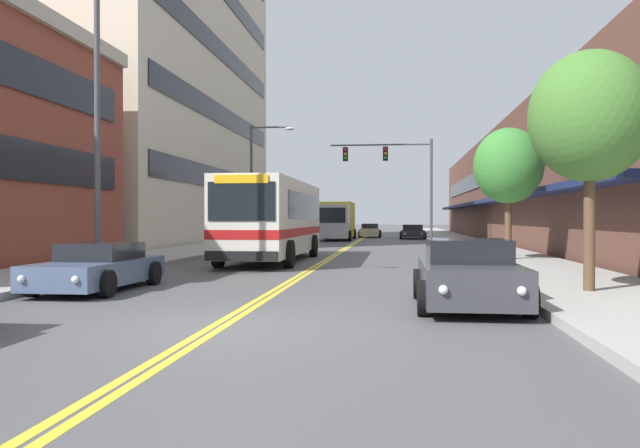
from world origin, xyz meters
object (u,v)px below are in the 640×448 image
(car_dark_grey_parked_right_foreground, at_px, (468,275))
(car_charcoal_parked_right_mid, at_px, (413,232))
(car_champagne_moving_lead, at_px, (370,231))
(fire_hydrant, at_px, (506,259))
(city_bus, at_px, (274,216))
(traffic_signal_mast, at_px, (397,169))
(street_lamp_left_far, at_px, (258,174))
(street_tree_right_mid, at_px, (508,166))
(box_truck, at_px, (337,220))
(car_slate_blue_parked_left_far, at_px, (99,268))
(street_lamp_left_near, at_px, (104,96))
(car_navy_parked_left_near, at_px, (293,234))
(street_tree_right_near, at_px, (590,117))

(car_dark_grey_parked_right_foreground, distance_m, car_charcoal_parked_right_mid, 41.04)
(car_champagne_moving_lead, xyz_separation_m, fire_hydrant, (5.40, -39.46, 0.04))
(car_champagne_moving_lead, height_order, fire_hydrant, car_champagne_moving_lead)
(city_bus, bearing_deg, traffic_signal_mast, 72.42)
(street_lamp_left_far, distance_m, street_tree_right_mid, 15.62)
(car_champagne_moving_lead, bearing_deg, box_truck, -108.23)
(car_slate_blue_parked_left_far, height_order, car_champagne_moving_lead, car_champagne_moving_lead)
(box_truck, relative_size, street_lamp_left_far, 1.09)
(car_dark_grey_parked_right_foreground, height_order, street_lamp_left_near, street_lamp_left_near)
(street_tree_right_mid, bearing_deg, fire_hydrant, -100.23)
(city_bus, distance_m, traffic_signal_mast, 17.23)
(car_dark_grey_parked_right_foreground, relative_size, street_tree_right_mid, 0.81)
(street_lamp_left_far, bearing_deg, traffic_signal_mast, 40.78)
(car_charcoal_parked_right_mid, relative_size, fire_hydrant, 4.96)
(car_dark_grey_parked_right_foreground, bearing_deg, box_truck, 99.36)
(city_bus, height_order, car_navy_parked_left_near, city_bus)
(car_slate_blue_parked_left_far, height_order, fire_hydrant, car_slate_blue_parked_left_far)
(street_lamp_left_near, height_order, street_tree_right_near, street_lamp_left_near)
(city_bus, bearing_deg, car_slate_blue_parked_left_far, -101.69)
(fire_hydrant, bearing_deg, car_navy_parked_left_near, 111.79)
(car_slate_blue_parked_left_far, relative_size, traffic_signal_mast, 0.65)
(car_navy_parked_left_near, bearing_deg, car_dark_grey_parked_right_foreground, -74.32)
(car_dark_grey_parked_right_foreground, bearing_deg, street_tree_right_near, 30.46)
(car_slate_blue_parked_left_far, height_order, street_lamp_left_far, street_lamp_left_far)
(car_champagne_moving_lead, bearing_deg, traffic_signal_mast, -81.20)
(car_charcoal_parked_right_mid, xyz_separation_m, traffic_signal_mast, (-1.34, -12.13, 4.43))
(car_dark_grey_parked_right_foreground, bearing_deg, street_tree_right_mid, 76.66)
(city_bus, distance_m, car_charcoal_parked_right_mid, 29.03)
(box_truck, relative_size, fire_hydrant, 8.49)
(car_navy_parked_left_near, distance_m, fire_hydrant, 27.65)
(street_tree_right_mid, distance_m, fire_hydrant, 7.96)
(city_bus, distance_m, street_tree_right_near, 14.63)
(street_tree_right_near, bearing_deg, traffic_signal_mast, 98.67)
(street_lamp_left_near, relative_size, street_lamp_left_far, 1.25)
(city_bus, bearing_deg, car_navy_parked_left_near, 96.87)
(car_navy_parked_left_near, bearing_deg, street_lamp_left_far, -93.85)
(car_charcoal_parked_right_mid, height_order, car_champagne_moving_lead, car_champagne_moving_lead)
(city_bus, bearing_deg, box_truck, 89.28)
(car_dark_grey_parked_right_foreground, height_order, traffic_signal_mast, traffic_signal_mast)
(city_bus, relative_size, car_navy_parked_left_near, 2.55)
(street_tree_right_near, bearing_deg, car_charcoal_parked_right_mid, 94.10)
(traffic_signal_mast, relative_size, street_tree_right_near, 1.32)
(city_bus, distance_m, car_navy_parked_left_near, 18.21)
(car_charcoal_parked_right_mid, height_order, street_tree_right_near, street_tree_right_near)
(city_bus, distance_m, street_lamp_left_far, 10.06)
(city_bus, height_order, street_lamp_left_near, street_lamp_left_near)
(box_truck, xyz_separation_m, fire_hydrant, (7.78, -32.24, -0.97))
(city_bus, relative_size, car_charcoal_parked_right_mid, 2.40)
(car_champagne_moving_lead, height_order, box_truck, box_truck)
(street_lamp_left_far, xyz_separation_m, fire_hydrant, (10.85, -17.00, -3.67))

